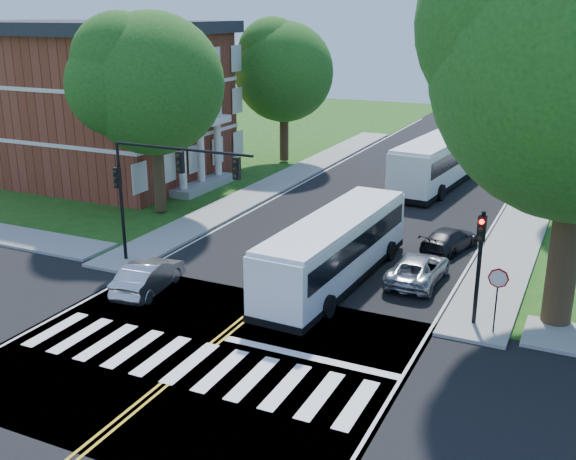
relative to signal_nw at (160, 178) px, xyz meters
The scene contains 21 objects.
ground 9.74m from the signal_nw, 47.67° to the right, with size 140.00×140.00×0.00m, color #1B4E13.
road 13.69m from the signal_nw, 63.16° to the left, with size 14.00×96.00×0.01m, color black.
cross_road 9.73m from the signal_nw, 47.67° to the right, with size 60.00×12.00×0.01m, color black.
center_line 17.20m from the signal_nw, 69.39° to the left, with size 0.36×70.00×0.01m, color gold.
edge_line_w 16.20m from the signal_nw, 93.47° to the left, with size 0.12×70.00×0.01m, color silver.
edge_line_e 20.54m from the signal_nw, 50.90° to the left, with size 0.12×70.00×0.01m, color silver.
crosswalk 10.07m from the signal_nw, 49.80° to the right, with size 12.60×3.00×0.01m, color silver.
stop_bar 11.40m from the signal_nw, 27.30° to the right, with size 6.60×0.40×0.01m, color silver.
sidewalk_nw 19.22m from the signal_nw, 97.50° to the left, with size 2.60×40.00×0.15m, color gray.
sidewalk_ne 23.75m from the signal_nw, 52.69° to the left, with size 2.60×40.00×0.15m, color gray.
tree_west_near 9.96m from the signal_nw, 126.70° to the left, with size 8.00×8.00×11.40m.
tree_west_far 24.27m from the signal_nw, 102.31° to the left, with size 7.60×7.60×10.67m.
brick_building 21.08m from the signal_nw, 139.86° to the left, with size 20.00×13.00×10.80m.
signal_nw is the anchor object (origin of this frame).
signal_ne 14.13m from the signal_nw, ahead, with size 0.30×0.46×4.40m.
stop_sign 15.05m from the signal_nw, ahead, with size 0.76×0.08×2.53m.
bus_lead 8.37m from the signal_nw, 14.44° to the left, with size 3.14×11.59×2.97m.
bus_follow 22.91m from the signal_nw, 70.11° to the left, with size 3.98×13.02×3.32m.
hatchback 4.49m from the signal_nw, 70.54° to the right, with size 1.45×4.15×1.37m, color #A1A4A8.
suv 12.11m from the signal_nw, 17.60° to the left, with size 2.04×4.43×1.23m, color #A4A7AB.
dark_sedan 14.50m from the signal_nw, 35.92° to the left, with size 1.62×3.99×1.16m, color black.
Camera 1 is at (11.70, -17.56, 11.43)m, focal length 42.00 mm.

